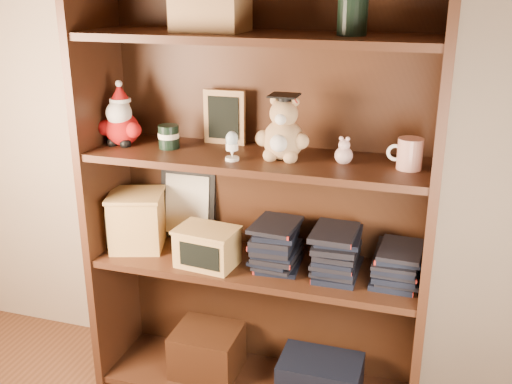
% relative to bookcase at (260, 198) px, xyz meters
% --- Properties ---
extents(bookcase, '(1.20, 0.35, 1.60)m').
position_rel_bookcase_xyz_m(bookcase, '(0.00, 0.00, 0.00)').
color(bookcase, '#3D2011').
rests_on(bookcase, ground).
extents(shelf_lower, '(1.14, 0.33, 0.02)m').
position_rel_bookcase_xyz_m(shelf_lower, '(0.00, -0.05, -0.24)').
color(shelf_lower, '#3D2011').
rests_on(shelf_lower, ground).
extents(shelf_upper, '(1.14, 0.33, 0.02)m').
position_rel_bookcase_xyz_m(shelf_upper, '(0.00, -0.05, 0.16)').
color(shelf_upper, '#3D2011').
rests_on(shelf_upper, ground).
extents(santa_plush, '(0.17, 0.12, 0.24)m').
position_rel_bookcase_xyz_m(santa_plush, '(-0.50, -0.06, 0.26)').
color(santa_plush, '#A50F0F').
rests_on(santa_plush, shelf_upper).
extents(teachers_tin, '(0.07, 0.07, 0.08)m').
position_rel_bookcase_xyz_m(teachers_tin, '(-0.32, -0.05, 0.21)').
color(teachers_tin, black).
rests_on(teachers_tin, shelf_upper).
extents(chalkboard_plaque, '(0.15, 0.08, 0.19)m').
position_rel_bookcase_xyz_m(chalkboard_plaque, '(-0.15, 0.06, 0.26)').
color(chalkboard_plaque, '#9E7547').
rests_on(chalkboard_plaque, shelf_upper).
extents(egg_cup, '(0.05, 0.05, 0.10)m').
position_rel_bookcase_xyz_m(egg_cup, '(-0.06, -0.13, 0.22)').
color(egg_cup, white).
rests_on(egg_cup, shelf_upper).
extents(grad_teddy_bear, '(0.18, 0.15, 0.22)m').
position_rel_bookcase_xyz_m(grad_teddy_bear, '(0.10, -0.06, 0.25)').
color(grad_teddy_bear, tan).
rests_on(grad_teddy_bear, shelf_upper).
extents(pink_figurine, '(0.06, 0.06, 0.09)m').
position_rel_bookcase_xyz_m(pink_figurine, '(0.30, -0.05, 0.21)').
color(pink_figurine, '#CDA49E').
rests_on(pink_figurine, shelf_upper).
extents(teacher_mug, '(0.11, 0.08, 0.10)m').
position_rel_bookcase_xyz_m(teacher_mug, '(0.50, -0.05, 0.22)').
color(teacher_mug, silver).
rests_on(teacher_mug, shelf_upper).
extents(certificate_frame, '(0.22, 0.06, 0.28)m').
position_rel_bookcase_xyz_m(certificate_frame, '(-0.32, 0.09, -0.09)').
color(certificate_frame, black).
rests_on(certificate_frame, shelf_lower).
extents(treats_box, '(0.25, 0.25, 0.21)m').
position_rel_bookcase_xyz_m(treats_box, '(-0.47, -0.05, -0.12)').
color(treats_box, tan).
rests_on(treats_box, shelf_lower).
extents(pencils_box, '(0.23, 0.17, 0.14)m').
position_rel_bookcase_xyz_m(pencils_box, '(-0.16, -0.12, -0.16)').
color(pencils_box, tan).
rests_on(pencils_box, shelf_lower).
extents(book_stack_left, '(0.14, 0.20, 0.16)m').
position_rel_bookcase_xyz_m(book_stack_left, '(0.08, -0.05, -0.15)').
color(book_stack_left, black).
rests_on(book_stack_left, shelf_lower).
extents(book_stack_mid, '(0.14, 0.20, 0.16)m').
position_rel_bookcase_xyz_m(book_stack_mid, '(0.29, -0.05, -0.15)').
color(book_stack_mid, black).
rests_on(book_stack_mid, shelf_lower).
extents(book_stack_right, '(0.14, 0.20, 0.13)m').
position_rel_bookcase_xyz_m(book_stack_right, '(0.50, -0.05, -0.16)').
color(book_stack_right, black).
rests_on(book_stack_right, shelf_lower).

